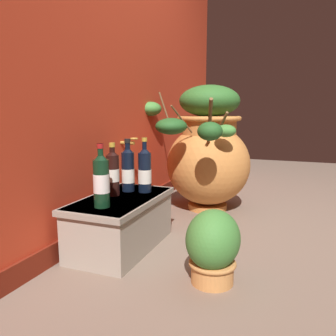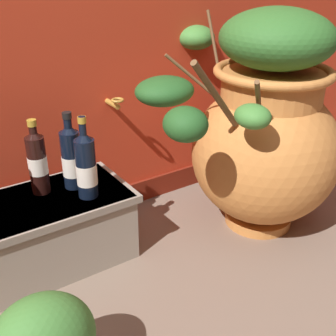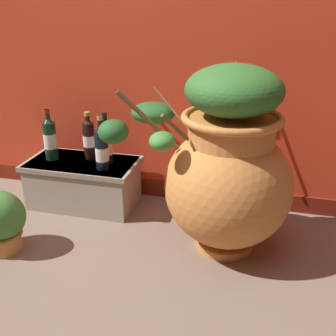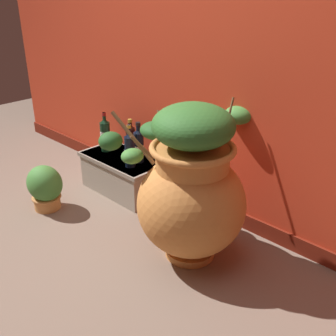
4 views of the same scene
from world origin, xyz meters
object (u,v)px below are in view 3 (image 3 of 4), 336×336
wine_bottle_right (106,141)px  wine_bottle_left (102,148)px  wine_bottle_middle (50,138)px  wine_bottle_back (89,138)px  terracotta_urn (227,167)px

wine_bottle_right → wine_bottle_left: bearing=-81.1°
wine_bottle_middle → wine_bottle_back: (0.23, 0.07, -0.00)m
wine_bottle_right → wine_bottle_back: 0.13m
wine_bottle_left → wine_bottle_back: bearing=136.7°
terracotta_urn → wine_bottle_right: 0.82m
wine_bottle_left → wine_bottle_right: 0.10m
terracotta_urn → wine_bottle_back: bearing=160.4°
terracotta_urn → wine_bottle_left: (-0.75, 0.18, -0.03)m
terracotta_urn → wine_bottle_right: bearing=159.4°
wine_bottle_back → terracotta_urn: bearing=-19.6°
wine_bottle_right → wine_bottle_middle: bearing=-173.7°
wine_bottle_left → wine_bottle_middle: 0.38m
wine_bottle_left → wine_bottle_right: wine_bottle_left is taller
wine_bottle_right → terracotta_urn: bearing=-20.6°
terracotta_urn → wine_bottle_middle: terracotta_urn is taller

